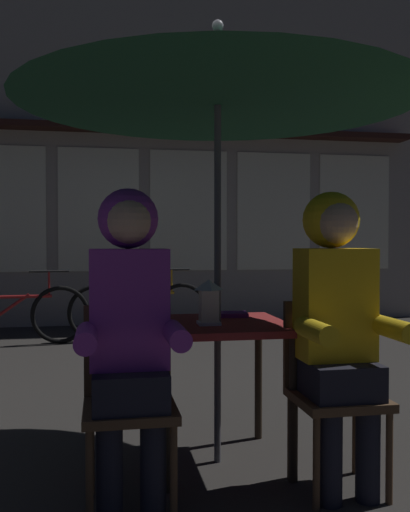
% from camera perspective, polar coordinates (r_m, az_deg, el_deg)
% --- Properties ---
extents(ground_plane, '(60.00, 60.00, 0.00)m').
position_cam_1_polar(ground_plane, '(3.19, 1.26, -19.89)').
color(ground_plane, '#2D2B28').
extents(cafe_table, '(0.72, 0.72, 0.74)m').
position_cam_1_polar(cafe_table, '(3.02, 1.27, -8.53)').
color(cafe_table, maroon).
rests_on(cafe_table, ground_plane).
extents(patio_umbrella, '(2.10, 2.10, 2.31)m').
position_cam_1_polar(patio_umbrella, '(3.11, 1.28, 18.23)').
color(patio_umbrella, '#4C4C51').
rests_on(patio_umbrella, ground_plane).
extents(lantern, '(0.11, 0.11, 0.23)m').
position_cam_1_polar(lantern, '(2.89, 0.38, -4.51)').
color(lantern, white).
rests_on(lantern, cafe_table).
extents(chair_left, '(0.40, 0.40, 0.87)m').
position_cam_1_polar(chair_left, '(2.63, -7.62, -13.36)').
color(chair_left, '#513823').
rests_on(chair_left, ground_plane).
extents(chair_right, '(0.40, 0.40, 0.87)m').
position_cam_1_polar(chair_right, '(2.84, 12.56, -12.26)').
color(chair_right, '#513823').
rests_on(chair_right, ground_plane).
extents(person_left_hooded, '(0.45, 0.56, 1.40)m').
position_cam_1_polar(person_left_hooded, '(2.51, -7.58, -5.79)').
color(person_left_hooded, black).
rests_on(person_left_hooded, ground_plane).
extents(person_right_hooded, '(0.45, 0.56, 1.40)m').
position_cam_1_polar(person_right_hooded, '(2.73, 13.07, -5.22)').
color(person_right_hooded, black).
rests_on(person_right_hooded, ground_plane).
extents(shopfront_building, '(10.00, 0.93, 6.20)m').
position_cam_1_polar(shopfront_building, '(8.53, -10.61, 14.49)').
color(shopfront_building, '#9E9389').
rests_on(shopfront_building, ground_plane).
extents(bicycle_second, '(1.68, 0.11, 0.84)m').
position_cam_1_polar(bicycle_second, '(6.74, -18.67, -5.56)').
color(bicycle_second, black).
rests_on(bicycle_second, ground_plane).
extents(bicycle_third, '(1.68, 0.12, 0.84)m').
position_cam_1_polar(bicycle_third, '(6.85, -6.61, -5.38)').
color(bicycle_third, black).
rests_on(bicycle_third, ground_plane).
extents(book, '(0.21, 0.16, 0.02)m').
position_cam_1_polar(book, '(3.22, 2.46, -5.86)').
color(book, '#661E7A').
rests_on(book, cafe_table).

